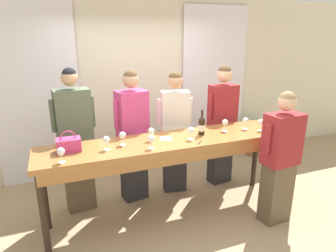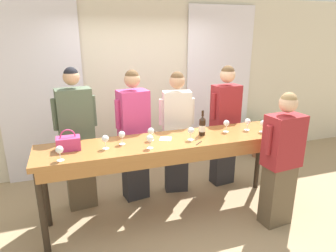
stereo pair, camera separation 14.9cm
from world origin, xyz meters
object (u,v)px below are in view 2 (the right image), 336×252
wine_glass_back_left (263,124)px  wine_glass_back_mid (150,139)px  guest_pink_top (134,136)px  potted_plant (261,137)px  wine_glass_center_mid (191,131)px  wine_glass_center_left (59,150)px  guest_cream_sweater (177,131)px  wine_glass_front_right (122,135)px  guest_striped_shirt (225,125)px  wine_glass_front_mid (105,139)px  wine_glass_center_right (248,122)px  handbag (68,143)px  host_pouring (281,161)px  guest_olive_jacket (77,140)px  wine_bottle (202,126)px  wine_glass_front_left (226,123)px  wine_glass_back_right (151,131)px  tasting_bar (170,148)px

wine_glass_back_left → wine_glass_back_mid: same height
guest_pink_top → potted_plant: guest_pink_top is taller
wine_glass_center_mid → wine_glass_center_left: bearing=-174.7°
wine_glass_center_left → guest_cream_sweater: 1.74m
wine_glass_back_mid → guest_pink_top: guest_pink_top is taller
wine_glass_front_right → guest_striped_shirt: guest_striped_shirt is taller
wine_glass_front_mid → wine_glass_center_right: (1.84, 0.07, 0.00)m
wine_glass_back_mid → wine_glass_front_right: bearing=140.5°
handbag → host_pouring: (2.32, -0.62, -0.28)m
handbag → wine_glass_center_left: 0.30m
wine_glass_back_mid → guest_olive_jacket: (-0.75, 0.76, -0.19)m
guest_olive_jacket → wine_glass_front_right: bearing=-48.4°
wine_glass_front_mid → guest_cream_sweater: guest_cream_sweater is taller
wine_glass_back_mid → potted_plant: size_ratio=0.22×
wine_bottle → guest_olive_jacket: bearing=159.9°
wine_glass_center_left → guest_striped_shirt: 2.43m
wine_glass_front_mid → guest_olive_jacket: guest_olive_jacket is taller
handbag → wine_glass_center_left: bearing=-107.1°
wine_glass_front_right → wine_glass_back_left: same height
guest_striped_shirt → guest_olive_jacket: bearing=-180.0°
wine_glass_back_mid → wine_glass_front_mid: bearing=163.0°
wine_glass_front_left → wine_glass_back_right: bearing=180.0°
wine_glass_front_left → potted_plant: bearing=39.6°
guest_pink_top → guest_striped_shirt: size_ratio=1.00×
wine_glass_back_right → wine_glass_front_right: bearing=-177.3°
wine_glass_back_mid → host_pouring: bearing=-14.3°
guest_olive_jacket → potted_plant: guest_olive_jacket is taller
handbag → wine_glass_back_right: handbag is taller
wine_glass_front_mid → wine_glass_front_right: bearing=22.2°
tasting_bar → handbag: 1.16m
tasting_bar → wine_glass_front_mid: (-0.76, -0.03, 0.21)m
wine_glass_front_left → host_pouring: (0.40, -0.61, -0.31)m
handbag → wine_glass_front_mid: size_ratio=1.61×
guest_pink_top → host_pouring: (1.49, -1.14, -0.10)m
wine_glass_back_mid → host_pouring: 1.55m
guest_cream_sweater → host_pouring: 1.44m
wine_glass_front_right → host_pouring: size_ratio=0.10×
wine_bottle → guest_striped_shirt: size_ratio=0.17×
wine_glass_back_right → guest_striped_shirt: guest_striped_shirt is taller
wine_glass_center_right → wine_glass_center_mid: bearing=-172.5°
wine_glass_front_mid → wine_glass_back_left: size_ratio=1.00×
handbag → wine_glass_center_left: handbag is taller
wine_glass_back_left → wine_glass_center_right: bearing=138.1°
wine_glass_front_mid → wine_glass_center_mid: same height
wine_glass_center_mid → wine_glass_back_left: size_ratio=1.00×
guest_striped_shirt → wine_glass_center_left: bearing=-160.8°
tasting_bar → guest_pink_top: 0.67m
wine_glass_front_mid → potted_plant: (2.99, 1.30, -0.76)m
wine_glass_front_mid → wine_glass_back_mid: same height
wine_glass_back_right → wine_glass_back_mid: bearing=-108.0°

